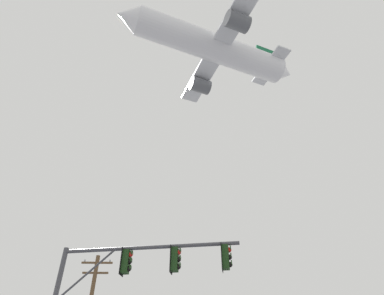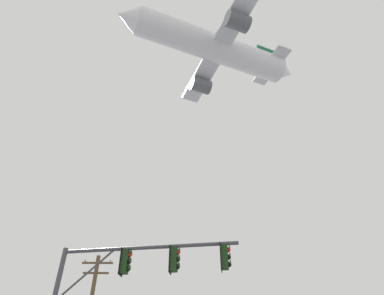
{
  "view_description": "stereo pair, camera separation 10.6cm",
  "coord_description": "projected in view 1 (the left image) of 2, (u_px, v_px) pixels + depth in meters",
  "views": [
    {
      "loc": [
        -0.26,
        -4.51,
        1.31
      ],
      "look_at": [
        0.17,
        14.87,
        15.59
      ],
      "focal_mm": 30.31,
      "sensor_mm": 36.0,
      "label": 1
    },
    {
      "loc": [
        -0.15,
        -4.51,
        1.31
      ],
      "look_at": [
        0.17,
        14.87,
        15.59
      ],
      "focal_mm": 30.31,
      "sensor_mm": 36.0,
      "label": 2
    }
  ],
  "objects": [
    {
      "name": "signal_pole_near",
      "position": [
        130.0,
        278.0,
        12.39
      ],
      "size": [
        7.17,
        1.4,
        5.93
      ],
      "color": "#4C4C51",
      "rests_on": "ground"
    },
    {
      "name": "airplane",
      "position": [
        212.0,
        48.0,
        45.5
      ],
      "size": [
        26.17,
        20.21,
        7.34
      ],
      "color": "white"
    }
  ]
}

